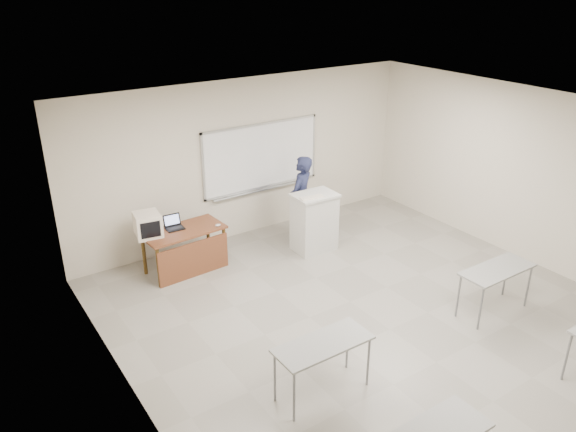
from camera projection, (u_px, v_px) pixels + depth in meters
floor at (390, 330)px, 8.05m from camera, size 7.00×8.00×0.01m
whiteboard at (261, 157)px, 10.63m from camera, size 2.48×0.10×1.31m
student_desks at (472, 338)px, 6.76m from camera, size 4.40×2.20×0.73m
instructor_desk at (187, 244)px, 9.38m from camera, size 1.35×0.68×0.75m
podium at (314, 222)px, 10.16m from camera, size 0.77×0.56×1.09m
crt_monitor at (148, 225)px, 9.12m from camera, size 0.41×0.46×0.39m
laptop at (174, 225)px, 9.42m from camera, size 0.29×0.27×0.22m
mouse at (218, 225)px, 9.50m from camera, size 0.11×0.09×0.04m
keyboard at (312, 197)px, 9.77m from camera, size 0.44×0.20×0.02m
presenter at (301, 198)px, 10.49m from camera, size 0.71×0.64×1.64m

